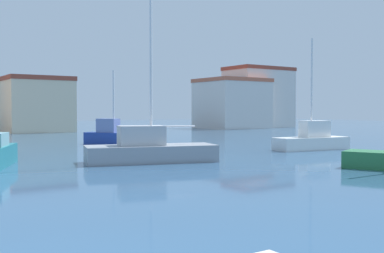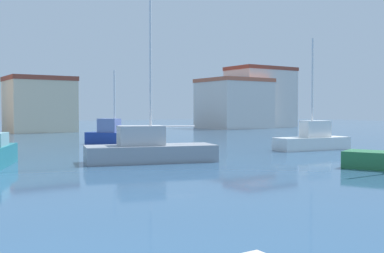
% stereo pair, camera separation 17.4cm
% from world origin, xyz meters
% --- Properties ---
extents(water, '(160.00, 160.00, 0.00)m').
position_xyz_m(water, '(15.00, 20.00, 0.00)').
color(water, '#2D5175').
rests_on(water, ground).
extents(sailboat_blue_distant_north, '(3.40, 4.42, 5.39)m').
position_xyz_m(sailboat_blue_distant_north, '(12.65, 26.42, 0.68)').
color(sailboat_blue_distant_north, '#233D93').
rests_on(sailboat_blue_distant_north, water).
extents(sailboat_white_mid_harbor, '(5.19, 2.24, 7.02)m').
position_xyz_m(sailboat_white_mid_harbor, '(21.33, 15.31, 0.64)').
color(sailboat_white_mid_harbor, white).
rests_on(sailboat_white_mid_harbor, water).
extents(sailboat_grey_behind_lamppost, '(6.59, 3.79, 10.51)m').
position_xyz_m(sailboat_grey_behind_lamppost, '(9.41, 14.86, 0.64)').
color(sailboat_grey_behind_lamppost, gray).
rests_on(sailboat_grey_behind_lamppost, water).
extents(warehouse_block, '(7.13, 6.23, 6.26)m').
position_xyz_m(warehouse_block, '(13.41, 48.66, 3.14)').
color(warehouse_block, beige).
rests_on(warehouse_block, ground).
extents(harbor_office, '(8.37, 7.76, 6.76)m').
position_xyz_m(harbor_office, '(38.65, 45.10, 3.39)').
color(harbor_office, beige).
rests_on(harbor_office, ground).
extents(waterfront_apartments, '(9.27, 5.87, 8.60)m').
position_xyz_m(waterfront_apartments, '(43.80, 45.39, 4.31)').
color(waterfront_apartments, beige).
rests_on(waterfront_apartments, ground).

